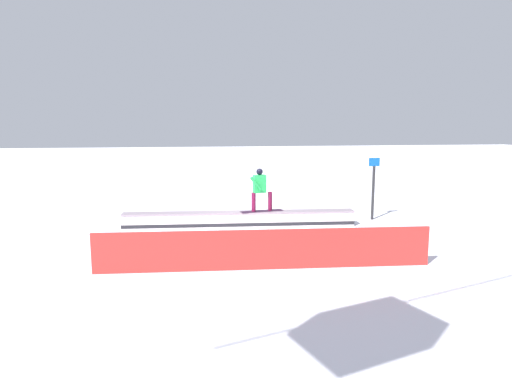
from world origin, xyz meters
The scene contains 5 objects.
ground_plane centered at (0.00, 0.00, 0.00)m, with size 120.00×120.00×0.00m, color white.
grind_box centered at (0.00, 0.00, 0.24)m, with size 7.81×1.20×0.53m.
snowboarder centered at (-0.68, 0.08, 1.32)m, with size 1.48×0.54×1.46m.
safety_fence centered at (0.00, 4.41, 0.48)m, with size 8.02×0.06×0.97m, color red.
trail_marker centered at (-4.94, -0.36, 1.20)m, with size 0.40×0.10×2.26m.
Camera 1 is at (1.90, 14.02, 3.36)m, focal length 30.00 mm.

